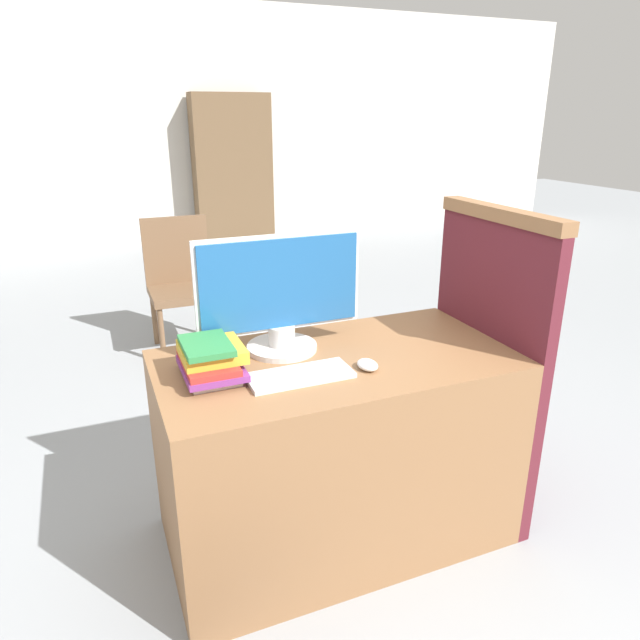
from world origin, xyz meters
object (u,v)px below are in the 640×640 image
at_px(keyboard, 300,375).
at_px(far_chair, 181,278).
at_px(mouse, 368,365).
at_px(book_stack, 210,359).
at_px(monitor, 280,296).

relative_size(keyboard, far_chair, 0.38).
relative_size(mouse, book_stack, 0.34).
height_order(book_stack, far_chair, far_chair).
height_order(keyboard, mouse, mouse).
relative_size(monitor, far_chair, 0.67).
relative_size(keyboard, book_stack, 1.28).
bearing_deg(book_stack, keyboard, -24.72).
relative_size(monitor, mouse, 6.63).
distance_m(keyboard, far_chair, 2.28).
xyz_separation_m(keyboard, far_chair, (-0.03, 2.26, -0.26)).
height_order(monitor, far_chair, monitor).
distance_m(mouse, book_stack, 0.52).
bearing_deg(book_stack, mouse, -16.18).
xyz_separation_m(monitor, far_chair, (-0.05, 2.02, -0.46)).
bearing_deg(book_stack, monitor, 23.43).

